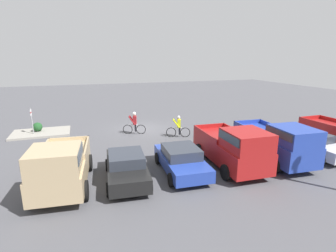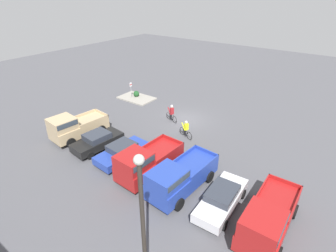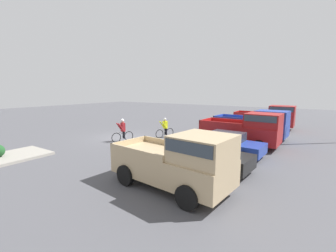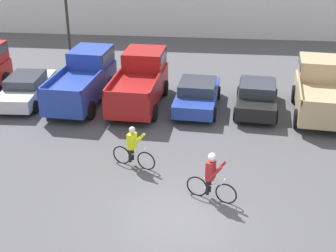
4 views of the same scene
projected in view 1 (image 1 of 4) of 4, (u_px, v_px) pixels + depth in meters
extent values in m
plane|color=#4C4C51|center=(143.00, 129.00, 21.55)|extent=(80.00, 80.00, 0.00)
cube|color=maroon|center=(319.00, 124.00, 17.32)|extent=(0.11, 3.29, 0.25)
cube|color=maroon|center=(310.00, 118.00, 19.10)|extent=(1.99, 0.10, 0.25)
cylinder|color=black|center=(330.00, 134.00, 18.76)|extent=(0.23, 0.85, 0.85)
cylinder|color=black|center=(309.00, 136.00, 18.12)|extent=(0.23, 0.85, 0.85)
cube|color=silver|center=(310.00, 145.00, 15.93)|extent=(1.91, 4.69, 0.62)
cube|color=#2D333D|center=(311.00, 136.00, 15.79)|extent=(1.63, 2.15, 0.45)
cylinder|color=black|center=(320.00, 159.00, 14.36)|extent=(0.21, 0.62, 0.61)
cylinder|color=black|center=(300.00, 140.00, 17.63)|extent=(0.21, 0.62, 0.61)
cylinder|color=black|center=(280.00, 143.00, 17.03)|extent=(0.21, 0.62, 0.61)
cube|color=#233D9E|center=(272.00, 144.00, 15.01)|extent=(2.37, 5.58, 1.08)
cube|color=#233D9E|center=(294.00, 136.00, 13.24)|extent=(1.98, 2.30, 0.85)
cube|color=#333D47|center=(295.00, 132.00, 13.19)|extent=(2.03, 2.13, 0.37)
cube|color=#233D9E|center=(275.00, 127.00, 16.10)|extent=(0.30, 3.27, 0.25)
cube|color=#233D9E|center=(248.00, 129.00, 15.63)|extent=(0.30, 3.27, 0.25)
cube|color=#233D9E|center=(248.00, 122.00, 17.36)|extent=(2.00, 0.22, 0.25)
cylinder|color=black|center=(307.00, 161.00, 13.80)|extent=(0.28, 0.84, 0.83)
cylinder|color=black|center=(275.00, 165.00, 13.31)|extent=(0.28, 0.84, 0.83)
cylinder|color=black|center=(268.00, 142.00, 16.96)|extent=(0.28, 0.84, 0.83)
cylinder|color=black|center=(241.00, 144.00, 16.47)|extent=(0.28, 0.84, 0.83)
cube|color=maroon|center=(229.00, 149.00, 14.17)|extent=(2.30, 5.31, 1.08)
cube|color=maroon|center=(246.00, 140.00, 12.46)|extent=(1.99, 2.17, 0.91)
cube|color=#333D47|center=(247.00, 136.00, 12.41)|extent=(2.05, 2.01, 0.40)
cube|color=maroon|center=(236.00, 131.00, 15.24)|extent=(0.22, 3.13, 0.25)
cube|color=maroon|center=(205.00, 134.00, 14.71)|extent=(0.22, 3.13, 0.25)
cube|color=maroon|center=(209.00, 126.00, 16.39)|extent=(2.07, 0.17, 0.25)
cylinder|color=black|center=(263.00, 168.00, 13.07)|extent=(0.25, 0.78, 0.77)
cylinder|color=black|center=(226.00, 172.00, 12.52)|extent=(0.25, 0.78, 0.77)
cylinder|color=black|center=(231.00, 147.00, 16.08)|extent=(0.25, 0.78, 0.77)
cylinder|color=black|center=(199.00, 150.00, 15.52)|extent=(0.25, 0.78, 0.77)
cube|color=#233D9E|center=(181.00, 162.00, 13.35)|extent=(2.11, 4.40, 0.59)
cube|color=#2D333D|center=(181.00, 152.00, 13.22)|extent=(1.78, 2.03, 0.50)
cylinder|color=black|center=(209.00, 175.00, 12.36)|extent=(0.22, 0.64, 0.63)
cylinder|color=black|center=(171.00, 180.00, 11.90)|extent=(0.22, 0.64, 0.63)
cylinder|color=black|center=(189.00, 155.00, 14.93)|extent=(0.22, 0.64, 0.63)
cylinder|color=black|center=(157.00, 158.00, 14.47)|extent=(0.22, 0.64, 0.63)
cube|color=black|center=(127.00, 169.00, 12.43)|extent=(2.15, 4.36, 0.63)
cube|color=#2D333D|center=(126.00, 158.00, 12.29)|extent=(1.76, 2.04, 0.49)
cylinder|color=black|center=(150.00, 185.00, 11.43)|extent=(0.23, 0.63, 0.62)
cylinder|color=black|center=(108.00, 190.00, 11.03)|extent=(0.23, 0.63, 0.62)
cylinder|color=black|center=(141.00, 162.00, 13.97)|extent=(0.23, 0.63, 0.62)
cylinder|color=black|center=(107.00, 165.00, 13.57)|extent=(0.23, 0.63, 0.62)
cube|color=tan|center=(63.00, 168.00, 11.82)|extent=(2.55, 5.07, 0.98)
cube|color=tan|center=(55.00, 160.00, 10.20)|extent=(2.09, 2.14, 0.94)
cube|color=#333D47|center=(54.00, 155.00, 10.14)|extent=(2.14, 1.99, 0.41)
cube|color=tan|center=(87.00, 147.00, 12.80)|extent=(0.38, 2.93, 0.25)
cube|color=tan|center=(43.00, 150.00, 12.37)|extent=(0.38, 2.93, 0.25)
cube|color=tan|center=(69.00, 139.00, 13.93)|extent=(2.06, 0.29, 0.25)
cylinder|color=black|center=(85.00, 191.00, 10.73)|extent=(0.30, 0.86, 0.85)
cylinder|color=black|center=(31.00, 196.00, 10.28)|extent=(0.30, 0.86, 0.85)
cylinder|color=black|center=(90.00, 163.00, 13.59)|extent=(0.30, 0.86, 0.85)
cylinder|color=black|center=(47.00, 166.00, 13.14)|extent=(0.30, 0.86, 0.85)
torus|color=black|center=(128.00, 129.00, 20.18)|extent=(0.71, 0.30, 0.74)
torus|color=black|center=(141.00, 129.00, 20.16)|extent=(0.71, 0.30, 0.74)
cylinder|color=white|center=(134.00, 127.00, 20.12)|extent=(0.51, 0.21, 0.39)
cylinder|color=white|center=(134.00, 124.00, 20.07)|extent=(0.54, 0.22, 0.04)
cylinder|color=white|center=(137.00, 127.00, 20.12)|extent=(0.05, 0.05, 0.36)
cylinder|color=white|center=(129.00, 124.00, 20.07)|extent=(0.18, 0.44, 0.02)
cylinder|color=black|center=(135.00, 128.00, 20.05)|extent=(0.15, 0.15, 0.55)
cylinder|color=black|center=(136.00, 127.00, 20.22)|extent=(0.15, 0.15, 0.55)
cube|color=maroon|center=(135.00, 120.00, 19.98)|extent=(0.35, 0.42, 0.65)
cylinder|color=maroon|center=(132.00, 121.00, 19.82)|extent=(0.51, 0.26, 0.70)
cylinder|color=maroon|center=(132.00, 120.00, 20.15)|extent=(0.51, 0.26, 0.70)
sphere|color=tan|center=(134.00, 114.00, 19.87)|extent=(0.24, 0.24, 0.24)
sphere|color=silver|center=(134.00, 114.00, 19.86)|extent=(0.26, 0.26, 0.26)
torus|color=black|center=(171.00, 132.00, 19.37)|extent=(0.71, 0.29, 0.74)
torus|color=black|center=(185.00, 132.00, 19.36)|extent=(0.71, 0.29, 0.74)
cylinder|color=white|center=(178.00, 130.00, 19.32)|extent=(0.52, 0.22, 0.39)
cylinder|color=white|center=(178.00, 127.00, 19.26)|extent=(0.55, 0.23, 0.04)
cylinder|color=white|center=(181.00, 130.00, 19.31)|extent=(0.05, 0.05, 0.36)
cylinder|color=white|center=(173.00, 127.00, 19.26)|extent=(0.18, 0.44, 0.02)
cylinder|color=black|center=(180.00, 131.00, 19.24)|extent=(0.15, 0.15, 0.55)
cylinder|color=black|center=(180.00, 130.00, 19.41)|extent=(0.15, 0.15, 0.55)
cube|color=yellow|center=(179.00, 123.00, 19.18)|extent=(0.35, 0.42, 0.59)
cylinder|color=yellow|center=(176.00, 124.00, 19.02)|extent=(0.51, 0.26, 0.64)
cylinder|color=yellow|center=(176.00, 123.00, 19.35)|extent=(0.51, 0.26, 0.64)
sphere|color=tan|center=(179.00, 118.00, 19.08)|extent=(0.21, 0.21, 0.21)
sphere|color=silver|center=(179.00, 117.00, 19.07)|extent=(0.23, 0.23, 0.23)
cylinder|color=#9E9EA3|center=(32.00, 122.00, 19.49)|extent=(0.06, 0.06, 2.11)
cube|color=white|center=(31.00, 112.00, 19.31)|extent=(0.05, 0.30, 0.45)
cube|color=red|center=(31.00, 112.00, 19.31)|extent=(0.06, 0.30, 0.10)
cube|color=gray|center=(41.00, 133.00, 20.23)|extent=(4.18, 2.73, 0.15)
sphere|color=#1E4C23|center=(38.00, 127.00, 20.27)|extent=(0.70, 0.70, 0.70)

